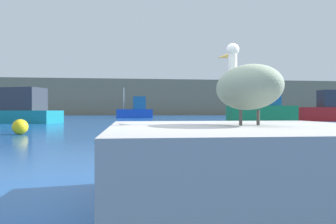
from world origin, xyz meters
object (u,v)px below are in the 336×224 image
object	(u,v)px
fishing_boat_green	(262,110)
fishing_boat_teal	(18,110)
fishing_boat_blue	(136,110)
mooring_buoy	(20,127)
pelican	(247,87)
fishing_boat_red	(330,110)

from	to	relation	value
fishing_boat_green	fishing_boat_teal	distance (m)	18.62
fishing_boat_green	fishing_boat_teal	world-z (taller)	fishing_boat_teal
fishing_boat_green	fishing_boat_blue	bearing A→B (deg)	-67.20
fishing_boat_teal	mooring_buoy	distance (m)	13.88
fishing_boat_blue	mooring_buoy	size ratio (longest dim) A/B	8.12
pelican	fishing_boat_blue	bearing A→B (deg)	-4.63
fishing_boat_green	fishing_boat_teal	bearing A→B (deg)	-10.59
fishing_boat_red	fishing_boat_blue	distance (m)	23.79
fishing_boat_blue	pelican	bearing A→B (deg)	83.41
fishing_boat_teal	fishing_boat_blue	bearing A→B (deg)	-97.78
pelican	fishing_boat_green	world-z (taller)	fishing_boat_green
pelican	fishing_boat_green	distance (m)	22.01
fishing_boat_teal	mooring_buoy	size ratio (longest dim) A/B	12.56
pelican	mooring_buoy	bearing A→B (deg)	21.86
pelican	mooring_buoy	size ratio (longest dim) A/B	2.21
fishing_boat_red	fishing_boat_blue	xyz separation A→B (m)	(-17.51, 16.11, 0.00)
pelican	fishing_boat_blue	distance (m)	41.60
fishing_boat_teal	fishing_boat_green	bearing A→B (deg)	-170.78
pelican	fishing_boat_blue	size ratio (longest dim) A/B	0.27
pelican	mooring_buoy	world-z (taller)	pelican
pelican	fishing_boat_teal	world-z (taller)	fishing_boat_teal
fishing_boat_green	fishing_boat_teal	xyz separation A→B (m)	(-18.27, 3.57, 0.02)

